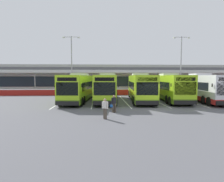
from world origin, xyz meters
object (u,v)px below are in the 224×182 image
coach_bus_centre (140,88)px  lamp_post_west (72,61)px  coach_bus_right_centre (170,88)px  lamp_post_centre (181,61)px  coach_bus_rightmost (202,88)px  pedestrian_with_handbag (114,103)px  coach_bus_left_centre (107,88)px  coach_bus_leftmost (79,88)px  pedestrian_in_dark_coat (105,108)px

coach_bus_centre → lamp_post_west: lamp_post_west is taller
coach_bus_right_centre → lamp_post_west: bearing=143.9°
coach_bus_centre → coach_bus_right_centre: size_ratio=1.00×
coach_bus_centre → lamp_post_centre: bearing=45.7°
coach_bus_rightmost → lamp_post_west: lamp_post_west is taller
coach_bus_centre → lamp_post_west: (-11.03, 11.20, 4.50)m
coach_bus_rightmost → lamp_post_west: bearing=148.6°
coach_bus_centre → lamp_post_centre: size_ratio=1.12×
pedestrian_with_handbag → lamp_post_west: 21.45m
coach_bus_right_centre → lamp_post_centre: 12.51m
lamp_post_west → lamp_post_centre: same height
coach_bus_centre → coach_bus_right_centre: (4.18, 0.09, 0.00)m
coach_bus_left_centre → lamp_post_west: bearing=120.2°
pedestrian_with_handbag → coach_bus_rightmost: bearing=31.5°
coach_bus_left_centre → lamp_post_west: lamp_post_west is taller
coach_bus_rightmost → coach_bus_centre: bearing=175.4°
coach_bus_leftmost → coach_bus_rightmost: bearing=-2.7°
coach_bus_leftmost → coach_bus_centre: (8.43, -0.12, 0.00)m
pedestrian_with_handbag → lamp_post_centre: lamp_post_centre is taller
pedestrian_with_handbag → lamp_post_west: lamp_post_west is taller
coach_bus_left_centre → coach_bus_rightmost: 12.95m
pedestrian_in_dark_coat → lamp_post_centre: bearing=54.8°
lamp_post_centre → coach_bus_left_centre: bearing=-145.0°
coach_bus_leftmost → coach_bus_right_centre: bearing=-0.1°
coach_bus_centre → coach_bus_right_centre: same height
coach_bus_right_centre → coach_bus_centre: bearing=-178.7°
coach_bus_left_centre → coach_bus_rightmost: same height
coach_bus_left_centre → coach_bus_leftmost: bearing=179.3°
lamp_post_west → coach_bus_left_centre: bearing=-59.8°
coach_bus_centre → pedestrian_in_dark_coat: bearing=-114.7°
coach_bus_right_centre → pedestrian_with_handbag: size_ratio=7.60×
pedestrian_with_handbag → pedestrian_in_dark_coat: (-0.86, -2.68, 0.02)m
coach_bus_centre → coach_bus_leftmost: bearing=179.2°
coach_bus_right_centre → pedestrian_in_dark_coat: bearing=-129.7°
pedestrian_with_handbag → coach_bus_right_centre: bearing=45.3°
coach_bus_rightmost → lamp_post_centre: size_ratio=1.12×
coach_bus_right_centre → coach_bus_rightmost: 4.28m
lamp_post_west → lamp_post_centre: size_ratio=1.00×
coach_bus_left_centre → lamp_post_centre: size_ratio=1.12×
coach_bus_centre → pedestrian_in_dark_coat: size_ratio=7.60×
coach_bus_leftmost → coach_bus_left_centre: (3.89, -0.05, 0.00)m
pedestrian_with_handbag → coach_bus_left_centre: bearing=92.1°
coach_bus_centre → coach_bus_rightmost: 8.42m
coach_bus_centre → pedestrian_with_handbag: bearing=-116.7°
lamp_post_centre → pedestrian_with_handbag: bearing=-127.3°
lamp_post_centre → coach_bus_rightmost: bearing=-98.2°
coach_bus_right_centre → lamp_post_west: lamp_post_west is taller
coach_bus_rightmost → pedestrian_with_handbag: (-12.63, -7.74, -0.93)m
coach_bus_left_centre → pedestrian_in_dark_coat: size_ratio=7.60×
coach_bus_leftmost → pedestrian_with_handbag: size_ratio=7.60×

